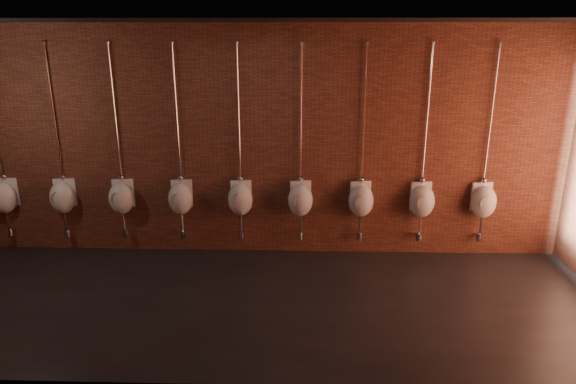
{
  "coord_description": "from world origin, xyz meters",
  "views": [
    {
      "loc": [
        0.62,
        -5.43,
        3.13
      ],
      "look_at": [
        0.42,
        0.9,
        1.1
      ],
      "focal_mm": 32.0,
      "sensor_mm": 36.0,
      "label": 1
    }
  ],
  "objects_px": {
    "urinal_3": "(181,197)",
    "urinal_6": "(361,199)",
    "urinal_4": "(240,198)",
    "urinal_8": "(483,200)",
    "urinal_2": "(121,197)",
    "urinal_5": "(300,199)",
    "urinal_0": "(4,196)",
    "urinal_1": "(62,196)",
    "urinal_7": "(422,200)"
  },
  "relations": [
    {
      "from": "urinal_2",
      "to": "urinal_5",
      "type": "distance_m",
      "value": 2.54
    },
    {
      "from": "urinal_7",
      "to": "urinal_8",
      "type": "bearing_deg",
      "value": 0.0
    },
    {
      "from": "urinal_2",
      "to": "urinal_7",
      "type": "relative_size",
      "value": 1.0
    },
    {
      "from": "urinal_0",
      "to": "urinal_1",
      "type": "xyz_separation_m",
      "value": [
        0.85,
        0.0,
        0.0
      ]
    },
    {
      "from": "urinal_1",
      "to": "urinal_8",
      "type": "relative_size",
      "value": 1.0
    },
    {
      "from": "urinal_5",
      "to": "urinal_7",
      "type": "distance_m",
      "value": 1.69
    },
    {
      "from": "urinal_1",
      "to": "urinal_2",
      "type": "xyz_separation_m",
      "value": [
        0.85,
        0.0,
        0.0
      ]
    },
    {
      "from": "urinal_1",
      "to": "urinal_5",
      "type": "xyz_separation_m",
      "value": [
        3.38,
        0.0,
        0.0
      ]
    },
    {
      "from": "urinal_4",
      "to": "urinal_8",
      "type": "bearing_deg",
      "value": 0.0
    },
    {
      "from": "urinal_0",
      "to": "urinal_4",
      "type": "bearing_deg",
      "value": 0.0
    },
    {
      "from": "urinal_0",
      "to": "urinal_2",
      "type": "bearing_deg",
      "value": 0.0
    },
    {
      "from": "urinal_6",
      "to": "urinal_8",
      "type": "xyz_separation_m",
      "value": [
        1.69,
        0.0,
        0.0
      ]
    },
    {
      "from": "urinal_5",
      "to": "urinal_4",
      "type": "bearing_deg",
      "value": 180.0
    },
    {
      "from": "urinal_2",
      "to": "urinal_1",
      "type": "bearing_deg",
      "value": 180.0
    },
    {
      "from": "urinal_3",
      "to": "urinal_6",
      "type": "relative_size",
      "value": 1.0
    },
    {
      "from": "urinal_3",
      "to": "urinal_4",
      "type": "xyz_separation_m",
      "value": [
        0.85,
        0.0,
        0.0
      ]
    },
    {
      "from": "urinal_8",
      "to": "urinal_6",
      "type": "bearing_deg",
      "value": 180.0
    },
    {
      "from": "urinal_1",
      "to": "urinal_7",
      "type": "height_order",
      "value": "same"
    },
    {
      "from": "urinal_2",
      "to": "urinal_3",
      "type": "height_order",
      "value": "same"
    },
    {
      "from": "urinal_2",
      "to": "urinal_8",
      "type": "bearing_deg",
      "value": 0.0
    },
    {
      "from": "urinal_0",
      "to": "urinal_6",
      "type": "height_order",
      "value": "same"
    },
    {
      "from": "urinal_2",
      "to": "urinal_5",
      "type": "relative_size",
      "value": 1.0
    },
    {
      "from": "urinal_0",
      "to": "urinal_7",
      "type": "distance_m",
      "value": 5.92
    },
    {
      "from": "urinal_4",
      "to": "urinal_7",
      "type": "bearing_deg",
      "value": 0.0
    },
    {
      "from": "urinal_1",
      "to": "urinal_2",
      "type": "height_order",
      "value": "same"
    },
    {
      "from": "urinal_1",
      "to": "urinal_3",
      "type": "relative_size",
      "value": 1.0
    },
    {
      "from": "urinal_7",
      "to": "urinal_3",
      "type": "bearing_deg",
      "value": 180.0
    },
    {
      "from": "urinal_0",
      "to": "urinal_4",
      "type": "height_order",
      "value": "same"
    },
    {
      "from": "urinal_5",
      "to": "urinal_8",
      "type": "relative_size",
      "value": 1.0
    },
    {
      "from": "urinal_1",
      "to": "urinal_5",
      "type": "height_order",
      "value": "same"
    },
    {
      "from": "urinal_0",
      "to": "urinal_2",
      "type": "xyz_separation_m",
      "value": [
        1.69,
        0.0,
        0.0
      ]
    },
    {
      "from": "urinal_3",
      "to": "urinal_5",
      "type": "relative_size",
      "value": 1.0
    },
    {
      "from": "urinal_3",
      "to": "urinal_6",
      "type": "height_order",
      "value": "same"
    },
    {
      "from": "urinal_0",
      "to": "urinal_5",
      "type": "bearing_deg",
      "value": 0.0
    },
    {
      "from": "urinal_3",
      "to": "urinal_8",
      "type": "distance_m",
      "value": 4.23
    },
    {
      "from": "urinal_4",
      "to": "urinal_8",
      "type": "relative_size",
      "value": 1.0
    },
    {
      "from": "urinal_0",
      "to": "urinal_1",
      "type": "distance_m",
      "value": 0.85
    },
    {
      "from": "urinal_1",
      "to": "urinal_5",
      "type": "distance_m",
      "value": 3.38
    },
    {
      "from": "urinal_4",
      "to": "urinal_8",
      "type": "xyz_separation_m",
      "value": [
        3.38,
        0.0,
        0.0
      ]
    },
    {
      "from": "urinal_5",
      "to": "urinal_8",
      "type": "bearing_deg",
      "value": 0.0
    },
    {
      "from": "urinal_4",
      "to": "urinal_3",
      "type": "bearing_deg",
      "value": 180.0
    },
    {
      "from": "urinal_0",
      "to": "urinal_8",
      "type": "xyz_separation_m",
      "value": [
        6.76,
        0.0,
        0.0
      ]
    },
    {
      "from": "urinal_0",
      "to": "urinal_7",
      "type": "relative_size",
      "value": 1.0
    },
    {
      "from": "urinal_5",
      "to": "urinal_0",
      "type": "bearing_deg",
      "value": 180.0
    },
    {
      "from": "urinal_0",
      "to": "urinal_3",
      "type": "distance_m",
      "value": 2.54
    },
    {
      "from": "urinal_2",
      "to": "urinal_6",
      "type": "relative_size",
      "value": 1.0
    },
    {
      "from": "urinal_1",
      "to": "urinal_7",
      "type": "distance_m",
      "value": 5.07
    },
    {
      "from": "urinal_3",
      "to": "urinal_4",
      "type": "bearing_deg",
      "value": 0.0
    },
    {
      "from": "urinal_4",
      "to": "urinal_6",
      "type": "bearing_deg",
      "value": 0.0
    },
    {
      "from": "urinal_2",
      "to": "urinal_8",
      "type": "distance_m",
      "value": 5.07
    }
  ]
}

